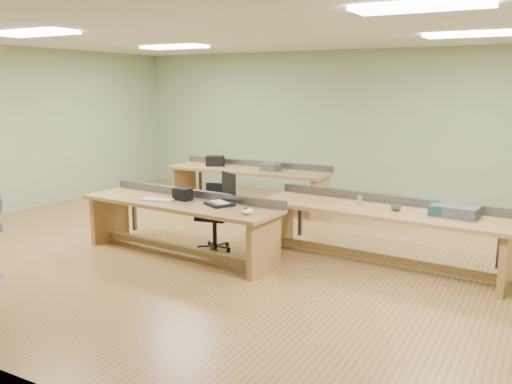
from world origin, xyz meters
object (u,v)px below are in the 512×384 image
parts_bin_teal (445,210)px  parts_bin_grey (458,211)px  mug (396,207)px  workbench_mid (381,222)px  laptop_base (220,204)px  camera_bag (183,194)px  workbench_back (248,179)px  task_chair (216,225)px  workbench_front (181,215)px  drinks_can (360,200)px

parts_bin_teal → parts_bin_grey: size_ratio=0.74×
mug → workbench_mid: bearing=164.1°
laptop_base → camera_bag: bearing=-153.3°
workbench_back → parts_bin_teal: 4.48m
workbench_mid → parts_bin_teal: size_ratio=9.27×
camera_bag → task_chair: (0.29, 0.38, -0.50)m
workbench_front → camera_bag: (-0.03, 0.08, 0.28)m
camera_bag → mug: size_ratio=1.89×
camera_bag → parts_bin_teal: (3.32, 0.82, -0.02)m
task_chair → workbench_front: bearing=-129.1°
camera_bag → drinks_can: camera_bag is taller
drinks_can → parts_bin_teal: bearing=-3.3°
workbench_back → task_chair: (0.92, -2.53, -0.22)m
parts_bin_teal → camera_bag: bearing=-166.1°
mug → drinks_can: 0.52m
workbench_back → parts_bin_teal: parts_bin_teal is taller
camera_bag → workbench_back: bearing=110.1°
laptop_base → task_chair: task_chair is taller
workbench_mid → laptop_base: (-1.92, -0.85, 0.20)m
parts_bin_grey → laptop_base: bearing=-163.4°
workbench_mid → drinks_can: 0.40m
parts_bin_grey → mug: 0.73m
task_chair → parts_bin_grey: task_chair is taller
laptop_base → parts_bin_teal: (2.70, 0.85, 0.04)m
parts_bin_teal → task_chair: bearing=-171.8°
task_chair → parts_bin_grey: size_ratio=1.93×
laptop_base → parts_bin_teal: bearing=46.7°
parts_bin_teal → mug: 0.59m
workbench_front → camera_bag: size_ratio=12.07×
workbench_front → workbench_mid: bearing=23.9°
parts_bin_grey → workbench_front: bearing=-165.3°
workbench_front → workbench_back: 3.07m
workbench_mid → camera_bag: camera_bag is taller
laptop_base → parts_bin_grey: parts_bin_grey is taller
parts_bin_teal → parts_bin_grey: 0.14m
workbench_back → parts_bin_teal: size_ratio=8.87×
workbench_back → parts_bin_teal: bearing=-29.0°
workbench_back → laptop_base: 3.20m
workbench_mid → laptop_base: workbench_mid is taller
workbench_mid → mug: size_ratio=25.20×
parts_bin_teal → workbench_back: bearing=152.0°
camera_bag → parts_bin_teal: bearing=21.8°
laptop_base → mug: (2.11, 0.80, 0.03)m
parts_bin_teal → drinks_can: 1.09m
workbench_back → parts_bin_grey: (4.09, -2.10, 0.25)m
laptop_base → mug: size_ratio=2.74×
parts_bin_grey → task_chair: bearing=-172.2°
workbench_mid → camera_bag: 2.68m
camera_bag → parts_bin_grey: size_ratio=0.52×
parts_bin_grey → mug: size_ratio=3.66×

